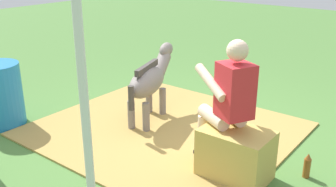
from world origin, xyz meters
TOP-DOWN VIEW (x-y plane):
  - ground_plane at (0.00, 0.00)m, footprint 24.00×24.00m
  - hay_patch at (0.29, 0.07)m, footprint 2.98×2.70m
  - hay_bale at (-0.92, 0.49)m, footprint 0.66×0.46m
  - person_seated at (-0.77, 0.44)m, footprint 0.72×0.60m
  - pony_standing at (0.64, -0.06)m, footprint 0.60×1.31m
  - soda_bottle at (-1.49, 0.06)m, footprint 0.07×0.07m
  - tent_pole_left at (-0.64, 2.07)m, footprint 0.06×0.06m

SIDE VIEW (x-z plane):
  - ground_plane at x=0.00m, z-range 0.00..0.00m
  - hay_patch at x=0.29m, z-range 0.00..0.02m
  - soda_bottle at x=-1.49m, z-range 0.00..0.26m
  - hay_bale at x=-0.92m, z-range 0.00..0.50m
  - pony_standing at x=0.64m, z-range 0.10..1.01m
  - person_seated at x=-0.77m, z-range 0.08..1.46m
  - tent_pole_left at x=-0.64m, z-range 0.00..2.54m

